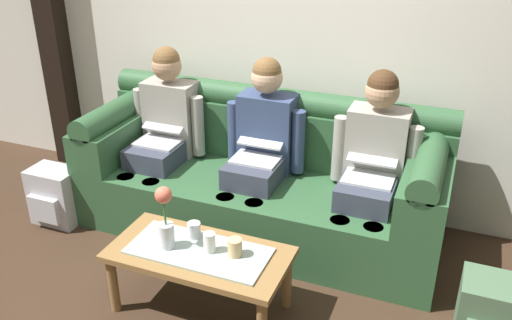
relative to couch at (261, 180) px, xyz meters
name	(u,v)px	position (x,y,z in m)	size (l,w,h in m)	color
back_wall_patterned	(290,9)	(0.00, 0.53, 1.08)	(6.00, 0.12, 2.90)	silver
couch	(261,180)	(0.00, 0.00, 0.00)	(2.48, 0.88, 0.96)	#2D5633
person_left	(164,127)	(-0.75, 0.00, 0.29)	(0.56, 0.67, 1.22)	#383D4C
person_middle	(261,142)	(0.00, 0.00, 0.29)	(0.56, 0.67, 1.22)	#383D4C
person_right	(373,160)	(0.75, 0.00, 0.29)	(0.56, 0.67, 1.22)	#383D4C
coffee_table	(199,259)	(0.00, -0.96, -0.02)	(1.00, 0.50, 0.40)	olive
flower_vase	(165,218)	(-0.17, -0.99, 0.22)	(0.09, 0.09, 0.37)	silver
cup_near_left	(235,247)	(0.21, -0.92, 0.09)	(0.08, 0.08, 0.10)	#DBB77A
cup_near_right	(194,230)	(-0.08, -0.85, 0.08)	(0.08, 0.08, 0.09)	silver
cup_far_center	(209,242)	(0.06, -0.94, 0.09)	(0.07, 0.07, 0.11)	white
backpack_right	(490,315)	(1.53, -0.65, -0.17)	(0.33, 0.32, 0.39)	#4C6B4C
backpack_left	(56,196)	(-1.40, -0.50, -0.16)	(0.34, 0.28, 0.42)	#B7B7BC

